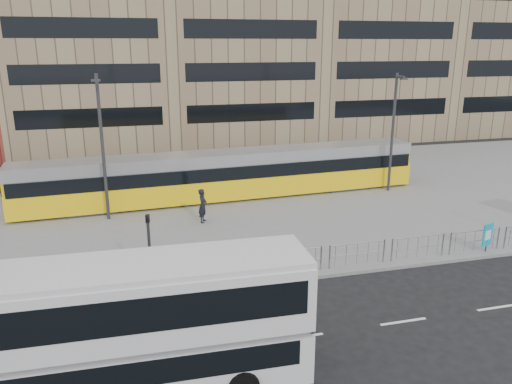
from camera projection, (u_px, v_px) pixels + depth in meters
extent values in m
plane|color=black|center=(311.00, 279.00, 21.13)|extent=(120.00, 120.00, 0.00)
cube|color=slate|center=(246.00, 197.00, 32.24)|extent=(64.00, 24.00, 0.15)
cube|color=gray|center=(311.00, 277.00, 21.15)|extent=(64.00, 0.25, 0.17)
cube|color=#8E7D5C|center=(88.00, 28.00, 47.12)|extent=(14.00, 16.00, 22.00)
cube|color=#8E7D5C|center=(233.00, 19.00, 50.21)|extent=(14.00, 16.00, 24.00)
cube|color=#8E7D5C|center=(359.00, 35.00, 54.01)|extent=(14.00, 16.00, 21.00)
cube|color=#8E7D5C|center=(472.00, 26.00, 57.10)|extent=(14.00, 16.00, 23.00)
cylinder|color=#92959A|center=(351.00, 244.00, 21.73)|extent=(32.00, 0.05, 0.05)
cylinder|color=#92959A|center=(351.00, 255.00, 21.87)|extent=(32.00, 0.04, 0.04)
cube|color=white|center=(378.00, 325.00, 17.66)|extent=(62.00, 0.12, 0.01)
cube|color=silver|center=(137.00, 361.00, 14.15)|extent=(9.89, 2.53, 1.52)
cube|color=silver|center=(132.00, 302.00, 13.61)|extent=(9.89, 2.53, 1.88)
cube|color=silver|center=(130.00, 269.00, 13.33)|extent=(9.89, 2.44, 0.27)
cube|color=black|center=(152.00, 348.00, 14.14)|extent=(8.10, 2.53, 0.76)
cube|color=black|center=(132.00, 296.00, 13.56)|extent=(9.35, 2.56, 0.98)
cube|color=#B92578|center=(54.00, 373.00, 13.68)|extent=(2.74, 2.38, 0.45)
cylinder|color=black|center=(229.00, 341.00, 15.98)|extent=(0.90, 0.29, 0.89)
cylinder|color=black|center=(29.00, 367.00, 14.67)|extent=(0.90, 0.29, 0.89)
cube|color=yellow|center=(226.00, 185.00, 31.58)|extent=(25.46, 3.87, 1.45)
cube|color=black|center=(226.00, 169.00, 31.29)|extent=(25.10, 3.89, 0.82)
cube|color=#B8B8BD|center=(226.00, 157.00, 31.08)|extent=(25.45, 3.68, 0.72)
cube|color=yellow|center=(393.00, 162.00, 34.99)|extent=(1.20, 2.10, 2.35)
cube|color=yellow|center=(16.00, 193.00, 27.84)|extent=(1.20, 2.10, 2.35)
cylinder|color=#2D2D30|center=(226.00, 174.00, 31.39)|extent=(2.28, 2.28, 2.72)
cube|color=#2D2D30|center=(342.00, 184.00, 34.16)|extent=(2.85, 2.43, 0.45)
cube|color=#2D2D30|center=(93.00, 207.00, 29.36)|extent=(2.85, 2.43, 0.45)
cylinder|color=#2D2D30|center=(486.00, 244.00, 23.50)|extent=(0.06, 0.06, 0.74)
cube|color=#0D9DC7|center=(488.00, 235.00, 23.37)|extent=(0.71, 0.31, 1.10)
cube|color=white|center=(488.00, 235.00, 23.34)|extent=(0.43, 0.17, 0.46)
imported|color=black|center=(203.00, 206.00, 27.22)|extent=(0.68, 0.81, 1.89)
cylinder|color=#2D2D30|center=(150.00, 253.00, 19.69)|extent=(0.12, 0.12, 3.00)
imported|color=#2D2D30|center=(148.00, 227.00, 19.37)|extent=(0.22, 0.24, 1.00)
cylinder|color=#2D2D30|center=(103.00, 149.00, 26.86)|extent=(0.18, 0.18, 7.96)
cylinder|color=#2D2D30|center=(96.00, 78.00, 25.41)|extent=(0.14, 0.90, 0.14)
cube|color=#2D2D30|center=(96.00, 80.00, 25.02)|extent=(0.45, 0.20, 0.12)
cylinder|color=#2D2D30|center=(392.00, 134.00, 32.34)|extent=(0.18, 0.18, 7.67)
cylinder|color=#2D2D30|center=(400.00, 77.00, 30.93)|extent=(0.14, 0.90, 0.14)
cube|color=#2D2D30|center=(404.00, 79.00, 30.54)|extent=(0.45, 0.20, 0.12)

